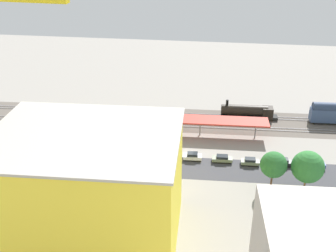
{
  "coord_description": "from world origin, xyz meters",
  "views": [
    {
      "loc": [
        -6.51,
        80.77,
        47.75
      ],
      "look_at": [
        4.07,
        3.42,
        8.99
      ],
      "focal_mm": 43.46,
      "sensor_mm": 36.0,
      "label": 1
    }
  ],
  "objects_px": {
    "parked_car_1": "(282,162)",
    "traffic_light": "(94,156)",
    "parked_car_2": "(250,162)",
    "construction_building": "(89,190)",
    "parked_car_3": "(222,159)",
    "box_truck_0": "(133,172)",
    "parked_car_0": "(314,165)",
    "street_tree_0": "(308,167)",
    "platform_canopy_near": "(146,118)",
    "parked_car_5": "(163,156)",
    "box_truck_1": "(93,172)",
    "locomotive": "(249,112)",
    "parked_car_4": "(192,157)",
    "street_tree_1": "(274,165)",
    "parked_car_6": "(136,153)"
  },
  "relations": [
    {
      "from": "parked_car_1",
      "to": "traffic_light",
      "type": "bearing_deg",
      "value": 12.31
    },
    {
      "from": "parked_car_2",
      "to": "construction_building",
      "type": "height_order",
      "value": "construction_building"
    },
    {
      "from": "parked_car_3",
      "to": "box_truck_0",
      "type": "bearing_deg",
      "value": 26.89
    },
    {
      "from": "parked_car_0",
      "to": "street_tree_0",
      "type": "relative_size",
      "value": 0.56
    },
    {
      "from": "platform_canopy_near",
      "to": "parked_car_0",
      "type": "height_order",
      "value": "platform_canopy_near"
    },
    {
      "from": "parked_car_2",
      "to": "parked_car_5",
      "type": "distance_m",
      "value": 19.39
    },
    {
      "from": "construction_building",
      "to": "box_truck_0",
      "type": "distance_m",
      "value": 19.95
    },
    {
      "from": "platform_canopy_near",
      "to": "parked_car_0",
      "type": "distance_m",
      "value": 41.25
    },
    {
      "from": "box_truck_0",
      "to": "box_truck_1",
      "type": "xyz_separation_m",
      "value": [
        8.18,
        0.96,
        -0.03
      ]
    },
    {
      "from": "parked_car_1",
      "to": "box_truck_1",
      "type": "height_order",
      "value": "box_truck_1"
    },
    {
      "from": "parked_car_0",
      "to": "construction_building",
      "type": "xyz_separation_m",
      "value": [
        41.22,
        27.54,
        8.76
      ]
    },
    {
      "from": "platform_canopy_near",
      "to": "parked_car_0",
      "type": "xyz_separation_m",
      "value": [
        -39.4,
        11.74,
        -3.36
      ]
    },
    {
      "from": "parked_car_2",
      "to": "box_truck_1",
      "type": "relative_size",
      "value": 0.45
    },
    {
      "from": "locomotive",
      "to": "construction_building",
      "type": "bearing_deg",
      "value": 61.19
    },
    {
      "from": "parked_car_4",
      "to": "construction_building",
      "type": "height_order",
      "value": "construction_building"
    },
    {
      "from": "box_truck_0",
      "to": "box_truck_1",
      "type": "distance_m",
      "value": 8.24
    },
    {
      "from": "street_tree_1",
      "to": "parked_car_0",
      "type": "bearing_deg",
      "value": -137.14
    },
    {
      "from": "parked_car_2",
      "to": "street_tree_1",
      "type": "distance_m",
      "value": 10.65
    },
    {
      "from": "parked_car_1",
      "to": "parked_car_3",
      "type": "xyz_separation_m",
      "value": [
        13.12,
        0.22,
        -0.05
      ]
    },
    {
      "from": "parked_car_4",
      "to": "parked_car_0",
      "type": "bearing_deg",
      "value": -179.77
    },
    {
      "from": "traffic_light",
      "to": "parked_car_0",
      "type": "bearing_deg",
      "value": -169.53
    },
    {
      "from": "construction_building",
      "to": "box_truck_1",
      "type": "xyz_separation_m",
      "value": [
        5.21,
        -17.1,
        -7.97
      ]
    },
    {
      "from": "street_tree_0",
      "to": "parked_car_3",
      "type": "bearing_deg",
      "value": -28.77
    },
    {
      "from": "construction_building",
      "to": "street_tree_1",
      "type": "bearing_deg",
      "value": -151.86
    },
    {
      "from": "parked_car_1",
      "to": "parked_car_3",
      "type": "height_order",
      "value": "parked_car_1"
    },
    {
      "from": "parked_car_1",
      "to": "street_tree_0",
      "type": "height_order",
      "value": "street_tree_0"
    },
    {
      "from": "parked_car_1",
      "to": "parked_car_4",
      "type": "relative_size",
      "value": 1.05
    },
    {
      "from": "parked_car_1",
      "to": "parked_car_6",
      "type": "bearing_deg",
      "value": 0.8
    },
    {
      "from": "parked_car_0",
      "to": "construction_building",
      "type": "height_order",
      "value": "construction_building"
    },
    {
      "from": "parked_car_0",
      "to": "parked_car_1",
      "type": "height_order",
      "value": "parked_car_0"
    },
    {
      "from": "construction_building",
      "to": "street_tree_0",
      "type": "distance_m",
      "value": 42.19
    },
    {
      "from": "box_truck_1",
      "to": "street_tree_0",
      "type": "distance_m",
      "value": 43.17
    },
    {
      "from": "parked_car_5",
      "to": "traffic_light",
      "type": "distance_m",
      "value": 15.97
    },
    {
      "from": "box_truck_1",
      "to": "construction_building",
      "type": "bearing_deg",
      "value": 106.94
    },
    {
      "from": "locomotive",
      "to": "traffic_light",
      "type": "xyz_separation_m",
      "value": [
        33.58,
        32.41,
        2.39
      ]
    },
    {
      "from": "traffic_light",
      "to": "parked_car_1",
      "type": "bearing_deg",
      "value": -167.69
    },
    {
      "from": "parked_car_5",
      "to": "platform_canopy_near",
      "type": "bearing_deg",
      "value": -63.25
    },
    {
      "from": "box_truck_0",
      "to": "traffic_light",
      "type": "distance_m",
      "value": 8.76
    },
    {
      "from": "street_tree_1",
      "to": "parked_car_1",
      "type": "bearing_deg",
      "value": -109.25
    },
    {
      "from": "parked_car_6",
      "to": "box_truck_0",
      "type": "distance_m",
      "value": 9.22
    },
    {
      "from": "parked_car_5",
      "to": "street_tree_1",
      "type": "height_order",
      "value": "street_tree_1"
    },
    {
      "from": "box_truck_0",
      "to": "box_truck_1",
      "type": "height_order",
      "value": "box_truck_0"
    },
    {
      "from": "construction_building",
      "to": "traffic_light",
      "type": "xyz_separation_m",
      "value": [
        5.34,
        -18.93,
        -5.32
      ]
    },
    {
      "from": "locomotive",
      "to": "parked_car_5",
      "type": "xyz_separation_m",
      "value": [
        20.12,
        24.56,
        -1.07
      ]
    },
    {
      "from": "parked_car_6",
      "to": "street_tree_0",
      "type": "xyz_separation_m",
      "value": [
        -35.89,
        8.75,
        4.89
      ]
    },
    {
      "from": "parked_car_6",
      "to": "street_tree_0",
      "type": "height_order",
      "value": "street_tree_0"
    },
    {
      "from": "platform_canopy_near",
      "to": "traffic_light",
      "type": "xyz_separation_m",
      "value": [
        7.17,
        20.35,
        0.08
      ]
    },
    {
      "from": "parked_car_6",
      "to": "street_tree_1",
      "type": "relative_size",
      "value": 0.54
    },
    {
      "from": "locomotive",
      "to": "parked_car_1",
      "type": "relative_size",
      "value": 3.45
    },
    {
      "from": "parked_car_3",
      "to": "parked_car_4",
      "type": "xyz_separation_m",
      "value": [
        6.68,
        -0.03,
        0.06
      ]
    }
  ]
}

